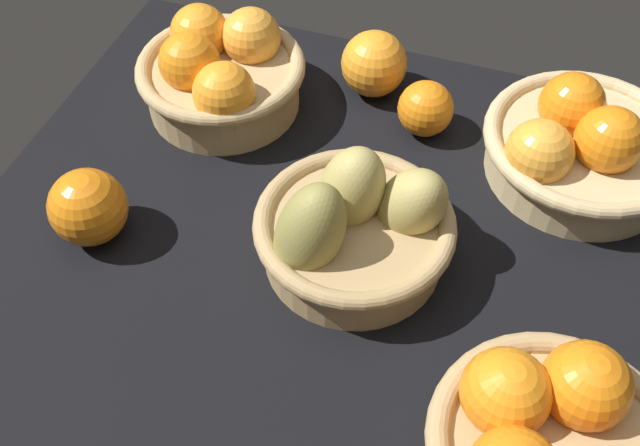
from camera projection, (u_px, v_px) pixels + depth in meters
market_tray at (347, 262)px, 80.62cm from camera, size 84.00×72.00×3.00cm
basket_far_right at (580, 146)px, 83.80cm from camera, size 23.32×23.32×11.08cm
basket_center_pears at (355, 225)px, 75.90cm from camera, size 21.67×20.87×13.87cm
basket_far_left at (220, 72)px, 91.04cm from camera, size 20.85×20.85×11.26cm
loose_orange_front_gap at (374, 64)px, 93.36cm from camera, size 8.39×8.39×8.39cm
loose_orange_back_gap at (88, 207)px, 78.16cm from camera, size 8.39×8.39×8.39cm
loose_orange_side_gap at (425, 109)px, 89.20cm from camera, size 6.80×6.80×6.80cm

